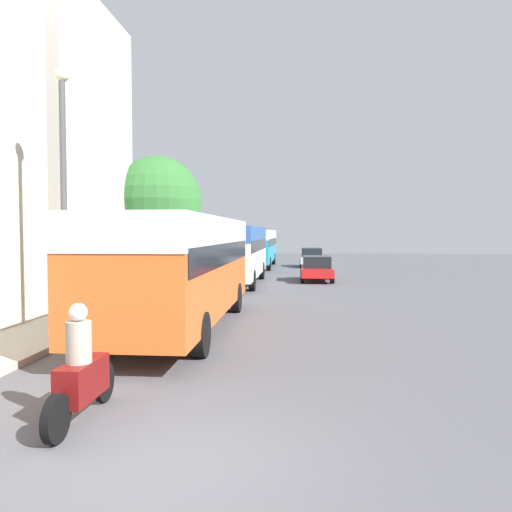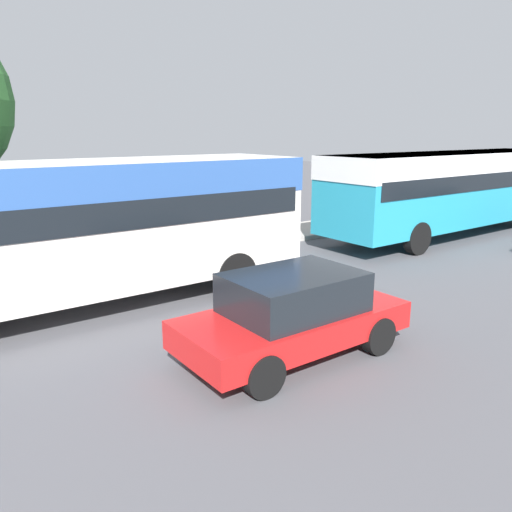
{
  "view_description": "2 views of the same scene",
  "coord_description": "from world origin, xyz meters",
  "px_view_note": "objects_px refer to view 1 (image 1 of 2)",
  "views": [
    {
      "loc": [
        1.6,
        -5.57,
        2.73
      ],
      "look_at": [
        -0.92,
        23.7,
        1.35
      ],
      "focal_mm": 35.0,
      "sensor_mm": 36.0,
      "label": 1
    },
    {
      "loc": [
        8.43,
        17.52,
        3.62
      ],
      "look_at": [
        -0.6,
        24.1,
        0.82
      ],
      "focal_mm": 35.0,
      "sensor_mm": 36.0,
      "label": 2
    }
  ],
  "objects_px": {
    "bus_lead": "(181,257)",
    "car_far_curb": "(312,257)",
    "motorcycle_behind_lead": "(81,374)",
    "car_crossing": "(317,268)",
    "bus_following": "(235,247)",
    "bus_third_in_line": "(257,243)"
  },
  "relations": [
    {
      "from": "bus_following",
      "to": "car_crossing",
      "type": "relative_size",
      "value": 2.52
    },
    {
      "from": "car_far_curb",
      "to": "bus_third_in_line",
      "type": "bearing_deg",
      "value": -170.49
    },
    {
      "from": "bus_following",
      "to": "motorcycle_behind_lead",
      "type": "xyz_separation_m",
      "value": [
        0.21,
        -19.21,
        -1.29
      ]
    },
    {
      "from": "bus_third_in_line",
      "to": "bus_lead",
      "type": "bearing_deg",
      "value": -90.02
    },
    {
      "from": "bus_lead",
      "to": "motorcycle_behind_lead",
      "type": "bearing_deg",
      "value": -88.45
    },
    {
      "from": "bus_following",
      "to": "car_far_curb",
      "type": "height_order",
      "value": "bus_following"
    },
    {
      "from": "motorcycle_behind_lead",
      "to": "car_crossing",
      "type": "bearing_deg",
      "value": 78.99
    },
    {
      "from": "bus_third_in_line",
      "to": "motorcycle_behind_lead",
      "type": "bearing_deg",
      "value": -89.68
    },
    {
      "from": "bus_following",
      "to": "car_crossing",
      "type": "bearing_deg",
      "value": 24.88
    },
    {
      "from": "motorcycle_behind_lead",
      "to": "car_far_curb",
      "type": "height_order",
      "value": "motorcycle_behind_lead"
    },
    {
      "from": "bus_lead",
      "to": "bus_third_in_line",
      "type": "relative_size",
      "value": 0.9
    },
    {
      "from": "bus_following",
      "to": "bus_third_in_line",
      "type": "distance_m",
      "value": 13.02
    },
    {
      "from": "motorcycle_behind_lead",
      "to": "car_crossing",
      "type": "distance_m",
      "value": 21.62
    },
    {
      "from": "car_far_curb",
      "to": "bus_following",
      "type": "bearing_deg",
      "value": -107.58
    },
    {
      "from": "car_far_curb",
      "to": "motorcycle_behind_lead",
      "type": "bearing_deg",
      "value": -97.16
    },
    {
      "from": "bus_lead",
      "to": "car_crossing",
      "type": "height_order",
      "value": "bus_lead"
    },
    {
      "from": "bus_following",
      "to": "bus_third_in_line",
      "type": "xyz_separation_m",
      "value": [
        0.03,
        13.02,
        -0.07
      ]
    },
    {
      "from": "bus_lead",
      "to": "car_far_curb",
      "type": "distance_m",
      "value": 26.42
    },
    {
      "from": "bus_third_in_line",
      "to": "car_far_curb",
      "type": "xyz_separation_m",
      "value": [
        4.32,
        0.72,
        -1.12
      ]
    },
    {
      "from": "bus_lead",
      "to": "motorcycle_behind_lead",
      "type": "distance_m",
      "value": 7.05
    },
    {
      "from": "bus_third_in_line",
      "to": "car_crossing",
      "type": "distance_m",
      "value": 11.88
    },
    {
      "from": "bus_third_in_line",
      "to": "car_crossing",
      "type": "bearing_deg",
      "value": -68.63
    }
  ]
}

